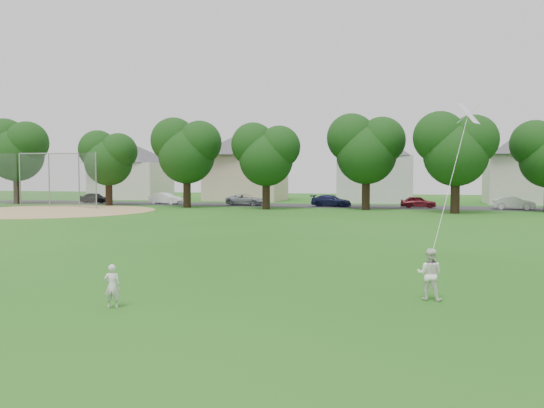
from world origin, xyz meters
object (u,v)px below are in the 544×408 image
(toddler, at_px, (112,286))
(kite, at_px, (452,177))
(older_boy, at_px, (430,274))
(baseball_backstop, at_px, (46,180))

(toddler, height_order, kite, kite)
(older_boy, xyz_separation_m, baseball_backstop, (-35.12, 30.53, 1.99))
(older_boy, xyz_separation_m, kite, (0.62, 2.51, 2.34))
(older_boy, distance_m, baseball_backstop, 46.57)
(toddler, relative_size, baseball_backstop, 0.08)
(baseball_backstop, bearing_deg, toddler, -49.77)
(toddler, distance_m, baseball_backstop, 43.61)
(kite, xyz_separation_m, baseball_backstop, (-35.74, 28.01, -0.35))
(older_boy, relative_size, kite, 0.19)
(older_boy, bearing_deg, kite, -94.86)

